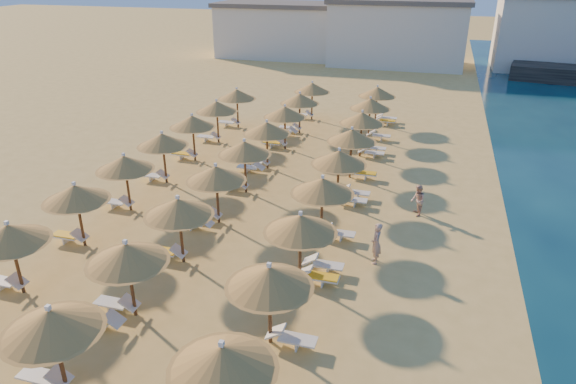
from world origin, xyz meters
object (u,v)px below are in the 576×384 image
(beachgoer_a, at_px, (376,243))
(beachgoer_b, at_px, (418,200))
(parasol_row_east, at_px, (322,187))
(parasol_row_west, at_px, (216,175))

(beachgoer_a, bearing_deg, beachgoer_b, 156.78)
(parasol_row_east, height_order, parasol_row_west, same)
(beachgoer_a, bearing_deg, parasol_row_east, -127.03)
(parasol_row_west, distance_m, beachgoer_b, 9.51)
(parasol_row_east, bearing_deg, beachgoer_a, -29.32)
(parasol_row_east, height_order, beachgoer_b, parasol_row_east)
(parasol_row_west, bearing_deg, parasol_row_east, 0.00)
(parasol_row_west, bearing_deg, beachgoer_a, -10.96)
(beachgoer_b, bearing_deg, parasol_row_east, -64.55)
(parasol_row_east, xyz_separation_m, parasol_row_west, (-4.86, 0.00, 0.00))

